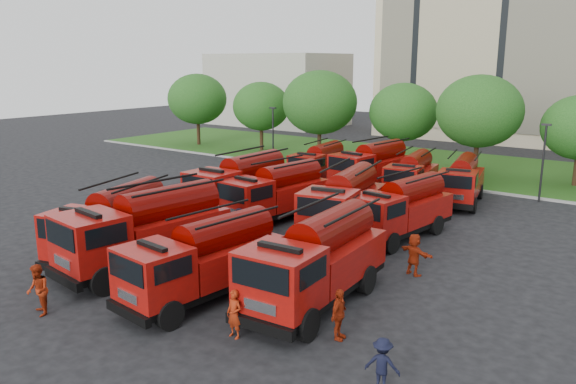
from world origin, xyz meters
name	(u,v)px	position (x,y,z in m)	size (l,w,h in m)	color
ground	(224,233)	(0.00, 0.00, 0.00)	(140.00, 140.00, 0.00)	black
lawn	(421,163)	(0.00, 26.00, 0.06)	(70.00, 16.00, 0.12)	#274C14
curb	(379,177)	(0.00, 17.90, 0.07)	(70.00, 0.30, 0.14)	gray
apartment_building	(522,29)	(2.00, 47.94, 12.50)	(30.00, 14.18, 25.00)	beige
side_building	(277,89)	(-30.00, 44.00, 5.00)	(18.00, 12.00, 10.00)	#AEAA9A
tree_0	(197,99)	(-24.00, 22.00, 5.02)	(6.30, 6.30, 7.70)	#382314
tree_1	(261,106)	(-16.00, 23.00, 4.55)	(5.71, 5.71, 6.98)	#382314
tree_2	(320,102)	(-8.00, 21.50, 5.35)	(6.72, 6.72, 8.22)	#382314
tree_3	(403,112)	(-1.00, 24.00, 4.68)	(5.88, 5.88, 7.19)	#382314
tree_4	(479,111)	(6.00, 22.50, 5.22)	(6.55, 6.55, 8.01)	#382314
lamp_post_0	(273,133)	(-10.00, 17.20, 2.90)	(0.60, 0.25, 5.11)	black
lamp_post_1	(543,158)	(12.00, 17.20, 2.90)	(0.60, 0.25, 5.11)	black
fire_truck_0	(114,222)	(-1.65, -5.71, 1.63)	(4.22, 7.52, 3.25)	black
fire_truck_1	(146,230)	(0.98, -5.95, 1.78)	(3.59, 8.05, 3.55)	black
fire_truck_2	(204,260)	(5.29, -6.76, 1.58)	(3.05, 7.08, 3.13)	black
fire_truck_3	(317,261)	(8.99, -4.59, 1.71)	(3.15, 7.64, 3.41)	black
fire_truck_4	(241,184)	(-2.02, 3.76, 1.74)	(2.92, 7.66, 3.46)	black
fire_truck_5	(276,193)	(0.80, 3.60, 1.62)	(3.21, 7.32, 3.23)	black
fire_truck_6	(344,203)	(5.34, 3.57, 1.71)	(4.01, 7.82, 3.40)	black
fire_truck_7	(402,208)	(7.99, 4.87, 1.56)	(3.25, 7.06, 3.10)	black
fire_truck_8	(320,164)	(-2.75, 13.57, 1.47)	(2.99, 6.65, 2.92)	black
fire_truck_9	(372,166)	(1.33, 14.10, 1.67)	(3.35, 7.55, 3.33)	black
fire_truck_10	(412,176)	(4.73, 13.37, 1.48)	(3.26, 6.75, 2.95)	black
fire_truck_11	(462,181)	(7.94, 13.91, 1.48)	(3.54, 6.78, 2.94)	black
firefighter_0	(235,337)	(8.29, -8.44, 0.00)	(0.61, 0.44, 1.66)	maroon
firefighter_1	(40,315)	(1.47, -11.35, 0.00)	(0.92, 0.51, 1.90)	maroon
firefighter_2	(338,339)	(11.14, -6.50, 0.00)	(1.03, 0.58, 1.75)	maroon
firefighter_4	(240,237)	(1.18, -0.06, 0.00)	(0.76, 0.49, 1.55)	black
firefighter_5	(413,275)	(10.74, 0.33, 0.00)	(1.71, 0.74, 1.84)	maroon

